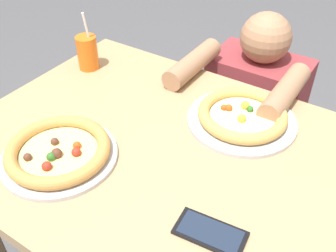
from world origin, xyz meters
TOP-DOWN VIEW (x-y plane):
  - dining_table at (0.00, 0.00)m, footprint 1.12×0.82m
  - pizza_near at (-0.21, -0.18)m, footprint 0.30×0.30m
  - pizza_far at (0.12, 0.21)m, footprint 0.31×0.31m
  - drink_cup_colored at (-0.46, 0.21)m, footprint 0.07×0.07m
  - cell_phone at (0.23, -0.18)m, footprint 0.16×0.09m
  - diner_seated at (0.03, 0.60)m, footprint 0.39×0.51m

SIDE VIEW (x-z plane):
  - diner_seated at x=0.03m, z-range -0.04..0.88m
  - dining_table at x=0.00m, z-range 0.25..1.00m
  - cell_phone at x=0.23m, z-range 0.75..0.76m
  - pizza_far at x=0.12m, z-range 0.75..0.79m
  - pizza_near at x=-0.21m, z-range 0.75..0.79m
  - drink_cup_colored at x=-0.46m, z-range 0.71..0.91m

